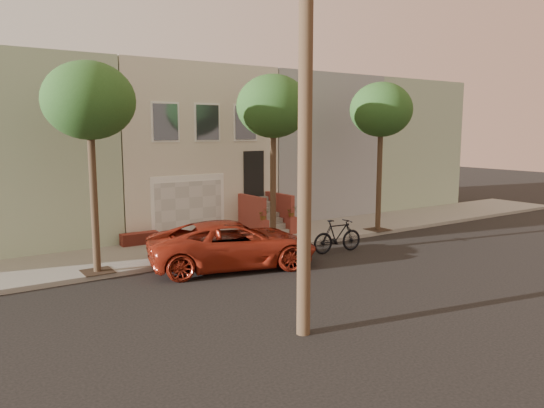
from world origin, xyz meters
TOP-DOWN VIEW (x-y plane):
  - ground at (0.00, 0.00)m, footprint 90.00×90.00m
  - sidewalk at (0.00, 5.35)m, footprint 40.00×3.70m
  - house_row at (0.00, 11.19)m, footprint 33.10×11.70m
  - tree_left at (-5.50, 3.90)m, footprint 2.70×2.57m
  - tree_mid at (1.00, 3.90)m, footprint 2.70×2.57m
  - tree_right at (6.50, 3.90)m, footprint 2.70×2.57m
  - pickup_truck at (-1.50, 2.53)m, footprint 5.94×3.83m
  - motorcycle at (2.68, 2.17)m, footprint 2.10×0.80m

SIDE VIEW (x-z plane):
  - ground at x=0.00m, z-range 0.00..0.00m
  - sidewalk at x=0.00m, z-range 0.00..0.15m
  - motorcycle at x=2.68m, z-range 0.00..1.23m
  - pickup_truck at x=-1.50m, z-range 0.00..1.52m
  - house_row at x=0.00m, z-range 0.14..7.14m
  - tree_left at x=-5.50m, z-range 2.11..8.41m
  - tree_mid at x=1.00m, z-range 2.11..8.41m
  - tree_right at x=6.50m, z-range 2.11..8.41m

